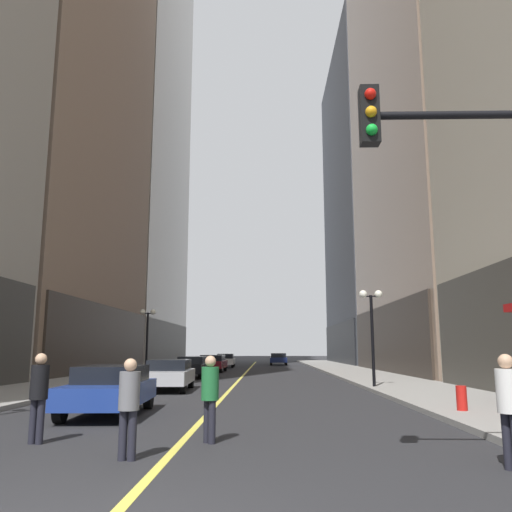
{
  "coord_description": "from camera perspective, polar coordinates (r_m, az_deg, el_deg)",
  "views": [
    {
      "loc": [
        1.67,
        -5.2,
        1.78
      ],
      "look_at": [
        0.97,
        26.86,
        7.51
      ],
      "focal_mm": 36.6,
      "sensor_mm": 36.0,
      "label": 1
    }
  ],
  "objects": [
    {
      "name": "pedestrian_in_black_coat",
      "position": [
        11.19,
        -22.64,
        -13.41
      ],
      "size": [
        0.41,
        0.41,
        1.7
      ],
      "color": "black",
      "rests_on": "ground"
    },
    {
      "name": "street_lamp_right_mid",
      "position": [
        24.35,
        12.52,
        -6.41
      ],
      "size": [
        1.06,
        0.36,
        4.43
      ],
      "color": "black",
      "rests_on": "ground"
    },
    {
      "name": "ground_plane",
      "position": [
        40.27,
        -1.16,
        -12.67
      ],
      "size": [
        200.0,
        200.0,
        0.0
      ],
      "primitive_type": "plane",
      "color": "#262628"
    },
    {
      "name": "pedestrian_in_grey_suit",
      "position": [
        9.14,
        -13.71,
        -15.1
      ],
      "size": [
        0.39,
        0.39,
        1.62
      ],
      "color": "black",
      "rests_on": "ground"
    },
    {
      "name": "building_left_far",
      "position": [
        80.93,
        -14.49,
        22.75
      ],
      "size": [
        16.03,
        26.0,
        90.76
      ],
      "color": "#A8A399",
      "rests_on": "ground"
    },
    {
      "name": "sidewalk_right",
      "position": [
        40.77,
        10.78,
        -12.36
      ],
      "size": [
        4.5,
        78.0,
        0.15
      ],
      "primitive_type": "cube",
      "color": "gray",
      "rests_on": "ground"
    },
    {
      "name": "sidewalk_left",
      "position": [
        41.44,
        -12.9,
        -12.24
      ],
      "size": [
        4.5,
        78.0,
        0.15
      ],
      "primitive_type": "cube",
      "color": "gray",
      "rests_on": "ground"
    },
    {
      "name": "car_white",
      "position": [
        52.64,
        -3.35,
        -11.28
      ],
      "size": [
        1.82,
        4.32,
        1.32
      ],
      "color": "silver",
      "rests_on": "ground"
    },
    {
      "name": "street_lamp_left_far",
      "position": [
        36.09,
        -11.78,
        -7.58
      ],
      "size": [
        1.06,
        0.36,
        4.43
      ],
      "color": "black",
      "rests_on": "ground"
    },
    {
      "name": "car_black",
      "position": [
        33.73,
        -6.98,
        -11.86
      ],
      "size": [
        1.79,
        4.39,
        1.32
      ],
      "color": "black",
      "rests_on": "ground"
    },
    {
      "name": "pedestrian_in_white_shirt",
      "position": [
        9.01,
        25.9,
        -14.14
      ],
      "size": [
        0.46,
        0.46,
        1.7
      ],
      "color": "black",
      "rests_on": "ground"
    },
    {
      "name": "car_maroon",
      "position": [
        42.15,
        -4.77,
        -11.54
      ],
      "size": [
        2.03,
        4.78,
        1.32
      ],
      "color": "maroon",
      "rests_on": "ground"
    },
    {
      "name": "lane_centre_stripe",
      "position": [
        40.27,
        -1.16,
        -12.66
      ],
      "size": [
        0.16,
        70.0,
        0.01
      ],
      "primitive_type": "cube",
      "color": "#E5D64C",
      "rests_on": "ground"
    },
    {
      "name": "pedestrian_in_green_parka",
      "position": [
        10.51,
        -5.05,
        -14.57
      ],
      "size": [
        0.48,
        0.48,
        1.65
      ],
      "color": "black",
      "rests_on": "ground"
    },
    {
      "name": "car_navy",
      "position": [
        60.23,
        2.47,
        -11.14
      ],
      "size": [
        1.95,
        4.57,
        1.32
      ],
      "color": "#141E4C",
      "rests_on": "ground"
    },
    {
      "name": "car_silver",
      "position": [
        23.63,
        -9.47,
        -12.57
      ],
      "size": [
        2.04,
        4.61,
        1.32
      ],
      "color": "#B7B7BC",
      "rests_on": "ground"
    },
    {
      "name": "car_blue",
      "position": [
        15.28,
        -15.62,
        -13.74
      ],
      "size": [
        2.04,
        4.48,
        1.32
      ],
      "color": "navy",
      "rests_on": "ground"
    },
    {
      "name": "fire_hydrant_right",
      "position": [
        15.58,
        21.58,
        -14.52
      ],
      "size": [
        0.28,
        0.28,
        0.8
      ],
      "primitive_type": "cylinder",
      "color": "red",
      "rests_on": "ground"
    },
    {
      "name": "building_right_far",
      "position": [
        69.16,
        12.83,
        5.56
      ],
      "size": [
        10.29,
        26.0,
        40.58
      ],
      "color": "#4C515B",
      "rests_on": "ground"
    }
  ]
}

